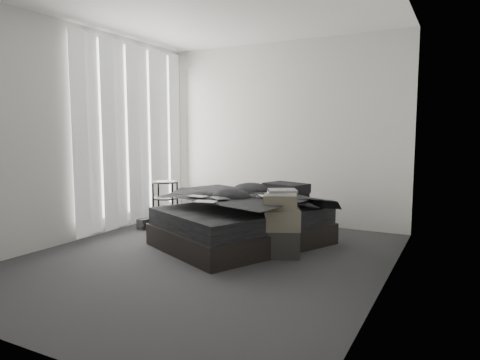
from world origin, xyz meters
The scene contains 25 objects.
floor centered at (0.00, 0.00, 0.00)m, with size 3.60×4.20×0.01m, color #2D2D2F.
ceiling centered at (0.00, 0.00, 2.60)m, with size 3.60×4.20×0.01m, color white.
wall_back centered at (0.00, 2.10, 1.30)m, with size 3.60×0.01×2.60m, color silver.
wall_front centered at (0.00, -2.10, 1.30)m, with size 3.60×0.01×2.60m, color silver.
wall_left centered at (-1.80, 0.00, 1.30)m, with size 0.01×4.20×2.60m, color silver.
wall_right centered at (1.80, 0.00, 1.30)m, with size 0.01×4.20×2.60m, color silver.
window_left centered at (-1.78, 0.90, 1.35)m, with size 0.02×2.00×2.30m, color white.
curtain_left centered at (-1.73, 0.90, 1.28)m, with size 0.06×2.12×2.48m, color white.
bed centered at (0.08, 0.71, 0.12)m, with size 1.37×1.81×0.25m, color black.
mattress centered at (0.08, 0.71, 0.34)m, with size 1.32×1.76×0.19m, color black.
duvet centered at (0.06, 0.67, 0.55)m, with size 1.34×1.55×0.21m, color black.
pillow_lower centered at (0.34, 1.36, 0.50)m, with size 0.55×0.37×0.12m, color black.
pillow_upper centered at (0.39, 1.32, 0.62)m, with size 0.51×0.35×0.11m, color black.
laptop centered at (0.40, 0.61, 0.66)m, with size 0.29×0.19×0.02m, color silver.
comic_a centered at (-0.32, 0.36, 0.65)m, with size 0.23×0.15×0.01m, color black.
comic_b centered at (-0.03, 0.37, 0.66)m, with size 0.23×0.15×0.01m, color black.
comic_c centered at (-0.03, 0.08, 0.67)m, with size 0.23×0.15×0.01m, color black.
side_stand centered at (-1.23, 0.94, 0.32)m, with size 0.35×0.35×0.65m, color black.
papers centered at (-1.21, 0.94, 0.65)m, with size 0.25×0.18×0.01m, color white.
floor_books centered at (-1.47, 0.81, 0.07)m, with size 0.15×0.21×0.15m, color black.
box_lower centered at (0.67, 0.46, 0.14)m, with size 0.39×0.31×0.29m, color black.
box_mid centered at (0.69, 0.45, 0.40)m, with size 0.37×0.29×0.22m, color #5B5548.
box_upper centered at (0.67, 0.45, 0.59)m, with size 0.35×0.28×0.15m, color #5B5548.
art_book_white centered at (0.67, 0.46, 0.68)m, with size 0.30×0.24×0.03m, color silver.
art_book_snake centered at (0.69, 0.45, 0.71)m, with size 0.29×0.23×0.03m, color silver.
Camera 1 is at (2.36, -3.68, 1.31)m, focal length 32.00 mm.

